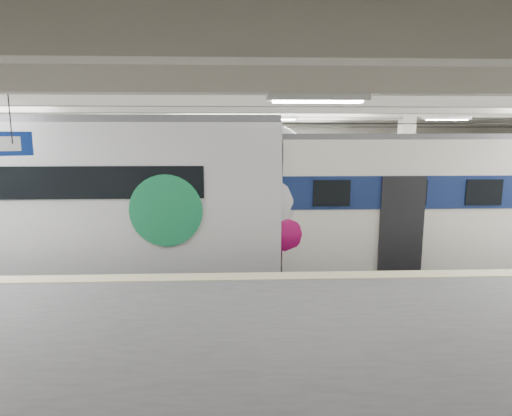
{
  "coord_description": "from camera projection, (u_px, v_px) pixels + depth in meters",
  "views": [
    {
      "loc": [
        -1.25,
        -12.82,
        4.38
      ],
      "look_at": [
        -0.67,
        1.0,
        2.0
      ],
      "focal_mm": 30.0,
      "sensor_mm": 36.0,
      "label": 1
    }
  ],
  "objects": [
    {
      "name": "far_train",
      "position": [
        79.0,
        183.0,
        18.11
      ],
      "size": [
        14.36,
        3.34,
        4.55
      ],
      "rotation": [
        0.0,
        0.0,
        0.03
      ],
      "color": "silver",
      "rests_on": "ground"
    },
    {
      "name": "older_rer",
      "position": [
        488.0,
        202.0,
        13.29
      ],
      "size": [
        13.34,
        2.95,
        4.41
      ],
      "color": "white",
      "rests_on": "ground"
    },
    {
      "name": "modern_emu",
      "position": [
        90.0,
        202.0,
        12.77
      ],
      "size": [
        15.43,
        3.18,
        4.9
      ],
      "color": "silver",
      "rests_on": "ground"
    },
    {
      "name": "station_hall",
      "position": [
        286.0,
        179.0,
        11.16
      ],
      "size": [
        36.0,
        24.0,
        5.75
      ],
      "color": "black",
      "rests_on": "ground"
    }
  ]
}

